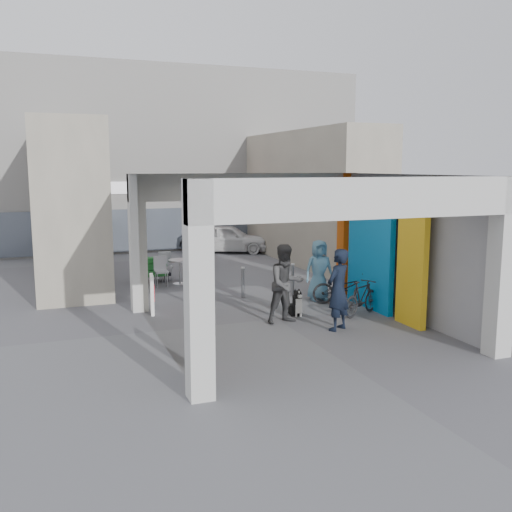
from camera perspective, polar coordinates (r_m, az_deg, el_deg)
name	(u,v)px	position (r m, az deg, el deg)	size (l,w,h in m)	color
ground	(277,319)	(13.98, 2.12, -6.32)	(90.00, 90.00, 0.00)	#5A5A5F
arcade_canopy	(313,228)	(13.04, 5.76, 2.83)	(6.40, 6.45, 6.40)	#B7B7B2
far_building	(161,160)	(26.95, -9.52, 9.48)	(18.00, 4.08, 8.00)	white
plaza_bldg_left	(65,202)	(19.99, -18.54, 5.10)	(2.00, 9.00, 5.00)	#A89F8B
plaza_bldg_right	(310,197)	(22.21, 5.44, 5.86)	(2.00, 9.00, 5.00)	#A89F8B
bollard_left	(186,287)	(15.76, -6.98, -3.07)	(0.09, 0.09, 0.84)	gray
bollard_center	(243,283)	(16.13, -1.32, -2.69)	(0.09, 0.09, 0.86)	gray
bollard_right	(293,279)	(16.54, 3.69, -2.35)	(0.09, 0.09, 0.89)	gray
advert_board_near	(196,344)	(10.49, -6.04, -8.72)	(0.13, 0.55, 1.00)	silver
advert_board_far	(152,294)	(14.59, -10.34, -3.77)	(0.16, 0.56, 1.00)	silver
cafe_set	(174,272)	(18.41, -8.19, -1.63)	(1.56, 1.26, 0.94)	#A8A8AD
produce_stand	(151,272)	(18.70, -10.41, -1.61)	(1.16, 0.63, 0.76)	black
crate_stack	(203,257)	(21.74, -5.36, -0.09)	(0.46, 0.36, 0.56)	#175318
border_collie	(296,305)	(14.26, 4.05, -4.88)	(0.26, 0.51, 0.70)	black
man_with_dog	(338,290)	(12.99, 8.21, -3.36)	(0.68, 0.45, 1.87)	black
man_back_turned	(286,284)	(13.48, 3.02, -2.80)	(0.91, 0.71, 1.88)	#3D3D3F
man_elderly	(319,270)	(15.88, 6.32, -1.41)	(0.82, 0.53, 1.68)	#5E96B8
man_crates	(195,244)	(20.32, -6.15, 1.23)	(1.14, 0.47, 1.94)	black
bicycle_front	(344,288)	(15.60, 8.77, -3.15)	(0.59, 1.68, 0.88)	black
bicycle_rear	(361,298)	(14.49, 10.50, -4.12)	(0.42, 1.47, 0.89)	black
white_van	(228,238)	(24.64, -2.86, 1.78)	(1.45, 3.61, 1.23)	white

